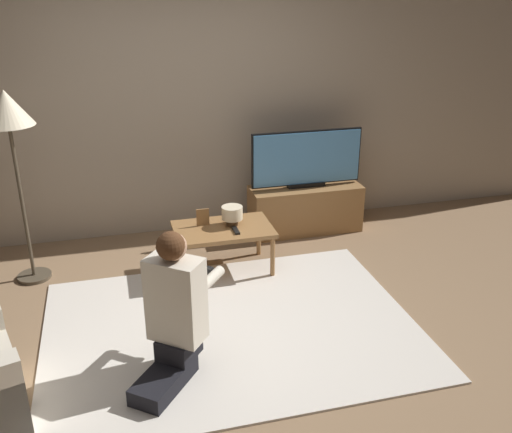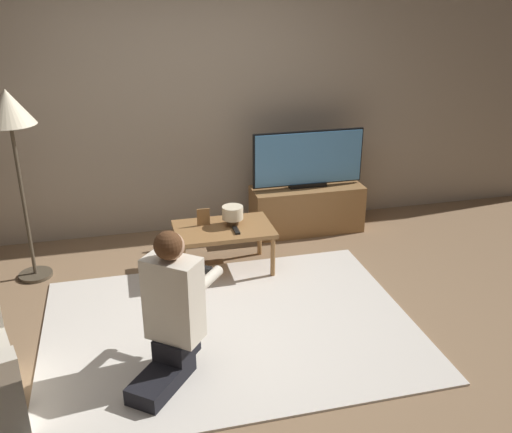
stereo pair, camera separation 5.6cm
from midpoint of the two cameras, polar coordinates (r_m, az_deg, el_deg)
The scene contains 11 objects.
ground_plane at distance 4.24m, azimuth -2.20°, elevation -11.12°, with size 10.00×10.00×0.00m, color #896B4C.
wall_back at distance 5.53m, azimuth -6.65°, elevation 11.49°, with size 10.00×0.06×2.60m.
rug at distance 4.24m, azimuth -2.20°, elevation -11.03°, with size 2.66×1.98×0.02m.
tv_stand at distance 5.72m, azimuth 5.37°, elevation 0.76°, with size 1.11×0.38×0.47m.
tv at distance 5.55m, azimuth 5.55°, elevation 5.76°, with size 1.10×0.08×0.56m.
coffee_table at distance 4.87m, azimuth -2.94°, elevation -1.57°, with size 0.83×0.53×0.41m.
floor_lamp at distance 4.80m, azimuth -23.11°, elevation 8.96°, with size 0.40×0.40×1.60m.
person_kneeling at distance 3.58m, azimuth -7.93°, elevation -9.11°, with size 0.71×0.80×0.98m.
picture_frame at distance 4.88m, azimuth -4.96°, elevation -0.05°, with size 0.11×0.01×0.15m.
table_lamp at distance 4.85m, azimuth -2.02°, elevation 0.26°, with size 0.18×0.18×0.17m.
remote at distance 4.77m, azimuth -1.66°, elevation -1.39°, with size 0.04×0.15×0.02m.
Camera 2 is at (-0.67, -3.46, 2.36)m, focal length 40.00 mm.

